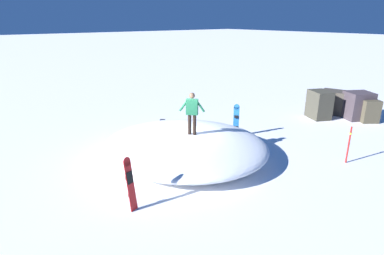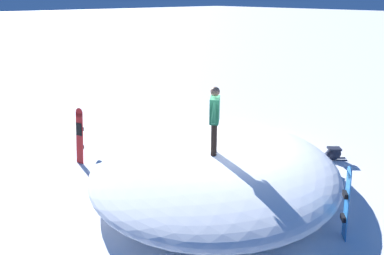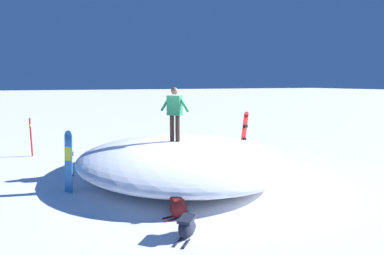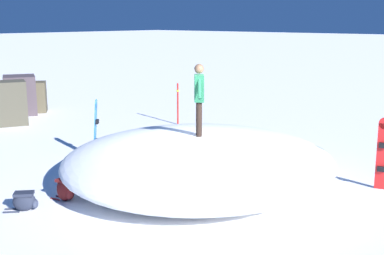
{
  "view_description": "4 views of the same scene",
  "coord_description": "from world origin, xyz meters",
  "px_view_note": "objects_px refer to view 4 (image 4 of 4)",
  "views": [
    {
      "loc": [
        7.08,
        10.13,
        5.42
      ],
      "look_at": [
        -0.2,
        0.86,
        1.38
      ],
      "focal_mm": 29.84,
      "sensor_mm": 36.0,
      "label": 1
    },
    {
      "loc": [
        -6.01,
        6.38,
        4.71
      ],
      "look_at": [
        0.38,
        0.77,
        1.52
      ],
      "focal_mm": 33.04,
      "sensor_mm": 36.0,
      "label": 2
    },
    {
      "loc": [
        -3.41,
        -8.21,
        2.86
      ],
      "look_at": [
        0.34,
        0.91,
        1.38
      ],
      "focal_mm": 28.16,
      "sensor_mm": 36.0,
      "label": 3
    },
    {
      "loc": [
        7.15,
        -8.23,
        3.73
      ],
      "look_at": [
        -0.67,
        0.82,
        1.14
      ],
      "focal_mm": 46.81,
      "sensor_mm": 36.0,
      "label": 4
    }
  ],
  "objects_px": {
    "backpack_far": "(65,190)",
    "snowboard_primary_upright": "(383,153)",
    "snowboard_secondary_upright": "(96,128)",
    "trail_marker_pole": "(178,103)",
    "snowboarder_standing": "(199,95)",
    "backpack_near": "(25,201)"
  },
  "relations": [
    {
      "from": "backpack_far",
      "to": "snowboard_primary_upright",
      "type": "bearing_deg",
      "value": 46.21
    },
    {
      "from": "snowboard_secondary_upright",
      "to": "trail_marker_pole",
      "type": "xyz_separation_m",
      "value": [
        -1.35,
        4.77,
        -0.05
      ]
    },
    {
      "from": "snowboarder_standing",
      "to": "backpack_near",
      "type": "distance_m",
      "value": 4.52
    },
    {
      "from": "snowboard_primary_upright",
      "to": "snowboard_secondary_upright",
      "type": "height_order",
      "value": "snowboard_primary_upright"
    },
    {
      "from": "snowboard_secondary_upright",
      "to": "backpack_near",
      "type": "relative_size",
      "value": 2.54
    },
    {
      "from": "snowboard_secondary_upright",
      "to": "backpack_far",
      "type": "xyz_separation_m",
      "value": [
        2.12,
        -2.53,
        -0.6
      ]
    },
    {
      "from": "snowboard_primary_upright",
      "to": "trail_marker_pole",
      "type": "relative_size",
      "value": 1.11
    },
    {
      "from": "snowboarder_standing",
      "to": "backpack_far",
      "type": "distance_m",
      "value": 3.74
    },
    {
      "from": "snowboarder_standing",
      "to": "snowboard_primary_upright",
      "type": "bearing_deg",
      "value": 26.06
    },
    {
      "from": "snowboarder_standing",
      "to": "snowboard_primary_upright",
      "type": "xyz_separation_m",
      "value": [
        3.74,
        1.83,
        -1.13
      ]
    },
    {
      "from": "snowboarder_standing",
      "to": "snowboard_secondary_upright",
      "type": "height_order",
      "value": "snowboarder_standing"
    },
    {
      "from": "trail_marker_pole",
      "to": "backpack_near",
      "type": "bearing_deg",
      "value": -67.74
    },
    {
      "from": "snowboard_primary_upright",
      "to": "trail_marker_pole",
      "type": "xyz_separation_m",
      "value": [
        -8.23,
        2.33,
        -0.07
      ]
    },
    {
      "from": "snowboarder_standing",
      "to": "trail_marker_pole",
      "type": "bearing_deg",
      "value": 137.18
    },
    {
      "from": "backpack_far",
      "to": "trail_marker_pole",
      "type": "relative_size",
      "value": 0.38
    },
    {
      "from": "snowboard_primary_upright",
      "to": "backpack_far",
      "type": "height_order",
      "value": "snowboard_primary_upright"
    },
    {
      "from": "trail_marker_pole",
      "to": "backpack_far",
      "type": "bearing_deg",
      "value": -64.61
    },
    {
      "from": "snowboard_primary_upright",
      "to": "backpack_far",
      "type": "distance_m",
      "value": 6.91
    },
    {
      "from": "snowboarder_standing",
      "to": "snowboard_secondary_upright",
      "type": "bearing_deg",
      "value": -169.04
    },
    {
      "from": "backpack_near",
      "to": "snowboard_primary_upright",
      "type": "bearing_deg",
      "value": 49.95
    },
    {
      "from": "snowboarder_standing",
      "to": "snowboard_secondary_upright",
      "type": "distance_m",
      "value": 3.4
    },
    {
      "from": "snowboard_primary_upright",
      "to": "backpack_near",
      "type": "relative_size",
      "value": 2.6
    }
  ]
}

